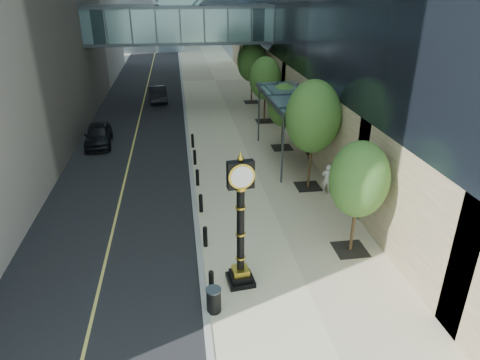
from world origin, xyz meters
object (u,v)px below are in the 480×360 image
object	(u,v)px
trash_bin	(214,301)
car_far	(157,93)
street_clock	(241,232)
pedestrian	(327,179)
car_near	(98,135)

from	to	relation	value
trash_bin	car_far	world-z (taller)	car_far
car_far	street_clock	bearing A→B (deg)	92.21
pedestrian	car_near	bearing A→B (deg)	-14.69
pedestrian	car_far	bearing A→B (deg)	-44.71
street_clock	pedestrian	distance (m)	9.31
trash_bin	pedestrian	xyz separation A→B (m)	(7.05, 8.52, 0.42)
trash_bin	car_far	size ratio (longest dim) A/B	0.19
car_far	car_near	bearing A→B (deg)	67.23
pedestrian	car_far	size ratio (longest dim) A/B	0.37
pedestrian	car_near	xyz separation A→B (m)	(-13.77, 10.08, -0.14)
street_clock	car_far	bearing A→B (deg)	91.97
trash_bin	car_far	distance (m)	31.17
car_near	trash_bin	bearing A→B (deg)	-74.40
car_far	trash_bin	bearing A→B (deg)	89.71
street_clock	car_far	xyz separation A→B (m)	(-4.05, 29.58, -1.59)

